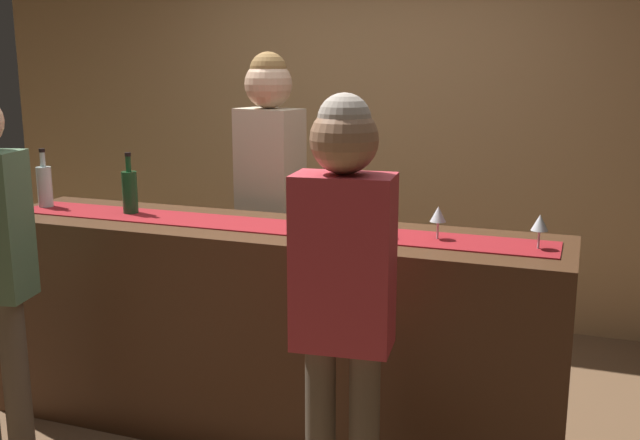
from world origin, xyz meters
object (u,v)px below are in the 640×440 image
at_px(wine_bottle_amber, 327,207).
at_px(bartender, 270,180).
at_px(wine_bottle_clear, 45,186).
at_px(wine_glass_near_customer, 438,215).
at_px(wine_glass_far_end, 540,224).
at_px(wine_glass_mid_counter, 382,214).
at_px(customer_sipping, 343,280).
at_px(potted_plant_tall, 9,260).
at_px(wine_bottle_green, 130,191).

distance_m(wine_bottle_amber, bartender, 0.81).
bearing_deg(wine_bottle_clear, wine_glass_near_customer, 0.09).
xyz_separation_m(wine_glass_far_end, bartender, (-1.43, 0.59, 0.01)).
relative_size(wine_glass_near_customer, wine_glass_far_end, 1.00).
xyz_separation_m(wine_bottle_clear, wine_bottle_amber, (1.54, -0.03, 0.00)).
distance_m(wine_glass_mid_counter, customer_sipping, 0.65).
xyz_separation_m(wine_glass_mid_counter, potted_plant_tall, (-2.53, 0.52, -0.58)).
xyz_separation_m(wine_bottle_green, wine_glass_mid_counter, (1.29, -0.06, -0.01)).
bearing_deg(wine_bottle_amber, wine_glass_near_customer, 4.23).
distance_m(wine_bottle_amber, wine_bottle_green, 1.04).
bearing_deg(wine_bottle_clear, wine_glass_far_end, -0.49).
distance_m(wine_glass_far_end, customer_sipping, 0.90).
xyz_separation_m(wine_glass_near_customer, wine_glass_mid_counter, (-0.23, -0.05, 0.00)).
xyz_separation_m(bartender, potted_plant_tall, (-1.74, -0.09, -0.59)).
distance_m(wine_bottle_clear, wine_glass_mid_counter, 1.79).
bearing_deg(wine_glass_near_customer, potted_plant_tall, 170.31).
relative_size(wine_glass_far_end, bartender, 0.08).
xyz_separation_m(wine_bottle_clear, wine_glass_near_customer, (2.02, 0.00, -0.01)).
distance_m(wine_bottle_amber, potted_plant_tall, 2.40).
height_order(wine_glass_mid_counter, customer_sipping, customer_sipping).
height_order(wine_bottle_clear, wine_glass_far_end, wine_bottle_clear).
bearing_deg(wine_bottle_clear, bartender, 29.56).
bearing_deg(wine_bottle_green, bartender, 47.93).
xyz_separation_m(wine_glass_mid_counter, bartender, (-0.79, 0.61, 0.01)).
bearing_deg(customer_sipping, potted_plant_tall, 149.76).
relative_size(wine_bottle_green, bartender, 0.17).
bearing_deg(potted_plant_tall, wine_bottle_amber, -12.55).
bearing_deg(wine_bottle_clear, wine_bottle_green, 1.58).
distance_m(wine_bottle_clear, customer_sipping, 1.96).
xyz_separation_m(wine_glass_mid_counter, wine_glass_far_end, (0.64, 0.03, 0.00)).
height_order(wine_glass_far_end, customer_sipping, customer_sipping).
relative_size(wine_bottle_clear, wine_glass_far_end, 2.10).
bearing_deg(bartender, wine_bottle_green, 61.60).
xyz_separation_m(wine_bottle_clear, wine_glass_far_end, (2.43, -0.02, -0.01)).
xyz_separation_m(wine_bottle_clear, potted_plant_tall, (-0.74, 0.47, -0.58)).
distance_m(wine_bottle_green, wine_glass_mid_counter, 1.29).
bearing_deg(bartender, wine_glass_near_customer, 164.66).
xyz_separation_m(wine_bottle_amber, wine_glass_far_end, (0.89, 0.01, -0.01)).
distance_m(wine_glass_near_customer, wine_glass_mid_counter, 0.24).
xyz_separation_m(bartender, customer_sipping, (0.83, -1.25, -0.11)).
bearing_deg(customer_sipping, wine_glass_far_end, 42.00).
distance_m(wine_bottle_clear, wine_bottle_amber, 1.54).
height_order(wine_bottle_amber, wine_glass_far_end, wine_bottle_amber).
height_order(wine_glass_near_customer, potted_plant_tall, wine_glass_near_customer).
bearing_deg(wine_bottle_clear, potted_plant_tall, 147.24).
distance_m(wine_glass_near_customer, wine_glass_far_end, 0.41).
distance_m(bartender, potted_plant_tall, 1.84).
xyz_separation_m(wine_bottle_green, bartender, (0.50, 0.55, 0.00)).
height_order(wine_bottle_clear, wine_glass_near_customer, wine_bottle_clear).
relative_size(wine_bottle_clear, bartender, 0.17).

